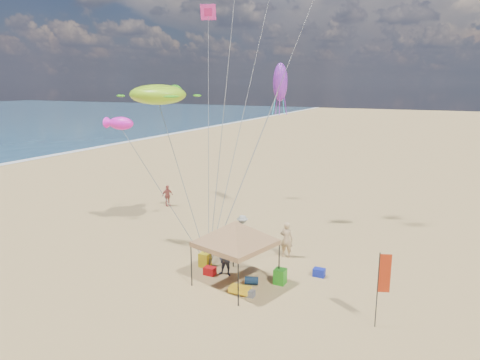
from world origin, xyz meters
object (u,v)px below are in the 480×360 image
(cooler_blue, at_px, (319,272))
(person_near_b, at_px, (226,260))
(person_near_a, at_px, (286,239))
(chair_green, at_px, (280,276))
(canopy_tent, at_px, (235,223))
(beach_cart, at_px, (240,290))
(person_far_a, at_px, (167,196))
(feather_flag, at_px, (383,278))
(person_near_c, at_px, (242,230))
(chair_yellow, at_px, (205,260))
(cooler_red, at_px, (210,271))

(cooler_blue, height_order, person_near_b, person_near_b)
(person_near_a, bearing_deg, chair_green, 100.34)
(canopy_tent, relative_size, beach_cart, 6.04)
(cooler_blue, distance_m, person_far_a, 15.17)
(person_near_a, bearing_deg, feather_flag, 133.27)
(cooler_blue, height_order, person_near_c, person_near_c)
(cooler_blue, distance_m, beach_cart, 4.13)
(feather_flag, distance_m, person_near_c, 10.00)
(person_far_a, bearing_deg, beach_cart, -108.83)
(chair_yellow, bearing_deg, beach_cart, -33.42)
(person_near_c, bearing_deg, cooler_blue, 158.14)
(person_near_a, xyz_separation_m, person_near_b, (-1.77, -3.42, -0.16))
(cooler_blue, bearing_deg, person_near_b, -155.49)
(cooler_red, relative_size, person_far_a, 0.34)
(person_near_a, bearing_deg, person_near_c, -15.74)
(chair_green, distance_m, chair_yellow, 4.04)
(person_near_b, bearing_deg, feather_flag, -20.44)
(chair_green, height_order, chair_yellow, same)
(canopy_tent, bearing_deg, beach_cart, -51.91)
(cooler_red, xyz_separation_m, person_near_a, (2.50, 3.70, 0.76))
(chair_yellow, relative_size, person_near_c, 0.41)
(feather_flag, xyz_separation_m, cooler_blue, (-3.25, 3.33, -1.79))
(beach_cart, distance_m, person_near_c, 5.93)
(person_near_b, bearing_deg, chair_green, -2.29)
(canopy_tent, distance_m, cooler_red, 3.14)
(cooler_blue, bearing_deg, chair_yellow, -166.07)
(chair_green, bearing_deg, cooler_red, -170.42)
(beach_cart, bearing_deg, chair_yellow, 146.58)
(chair_yellow, height_order, person_near_c, person_near_c)
(cooler_blue, bearing_deg, cooler_red, -156.10)
(feather_flag, bearing_deg, person_near_b, 168.22)
(canopy_tent, relative_size, person_near_c, 3.14)
(beach_cart, bearing_deg, cooler_red, 152.29)
(cooler_red, distance_m, person_far_a, 12.61)
(cooler_blue, xyz_separation_m, beach_cart, (-2.59, -3.22, 0.01))
(feather_flag, xyz_separation_m, cooler_red, (-7.98, 1.24, -1.79))
(person_near_b, distance_m, person_near_c, 4.10)
(cooler_red, height_order, person_near_b, person_near_b)
(feather_flag, xyz_separation_m, person_near_b, (-7.25, 1.51, -1.19))
(beach_cart, xyz_separation_m, person_near_b, (-1.40, 1.40, 0.59))
(feather_flag, xyz_separation_m, person_near_a, (-5.48, 4.93, -1.03))
(beach_cart, distance_m, person_far_a, 14.91)
(feather_flag, distance_m, person_far_a, 19.67)
(canopy_tent, height_order, person_near_c, canopy_tent)
(feather_flag, bearing_deg, person_near_a, 138.00)
(person_near_b, bearing_deg, cooler_red, -168.20)
(cooler_red, relative_size, chair_yellow, 0.77)
(person_near_a, relative_size, person_near_c, 1.10)
(person_near_a, height_order, person_far_a, person_near_a)
(person_near_b, bearing_deg, person_near_c, 96.03)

